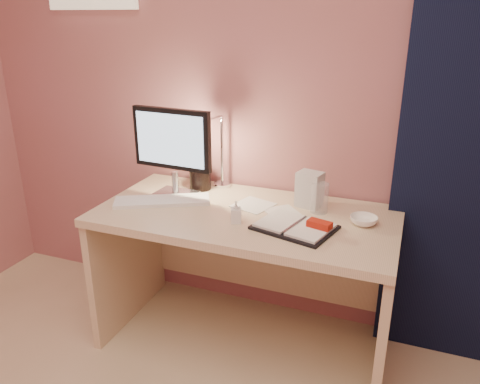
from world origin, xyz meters
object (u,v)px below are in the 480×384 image
(desk, at_px, (250,249))
(keyboard, at_px, (162,201))
(coffee_cup, at_px, (309,193))
(bowl, at_px, (364,221))
(dark_jar, at_px, (200,174))
(clear_cup, at_px, (320,198))
(lotion_bottle, at_px, (236,212))
(product_box, at_px, (310,189))
(monitor, at_px, (173,145))
(desk_lamp, at_px, (220,145))
(planner, at_px, (297,226))

(desk, xyz_separation_m, keyboard, (-0.43, -0.10, 0.24))
(coffee_cup, relative_size, bowl, 1.10)
(keyboard, xyz_separation_m, dark_jar, (0.09, 0.25, 0.07))
(coffee_cup, xyz_separation_m, dark_jar, (-0.59, 0.02, 0.02))
(clear_cup, xyz_separation_m, bowl, (0.21, -0.07, -0.05))
(clear_cup, distance_m, lotion_bottle, 0.41)
(clear_cup, distance_m, product_box, 0.08)
(coffee_cup, bearing_deg, dark_jar, 177.65)
(monitor, xyz_separation_m, bowl, (0.95, -0.02, -0.25))
(bowl, xyz_separation_m, lotion_bottle, (-0.53, -0.18, 0.03))
(lotion_bottle, distance_m, desk_lamp, 0.44)
(monitor, xyz_separation_m, lotion_bottle, (0.41, -0.20, -0.22))
(monitor, bearing_deg, clear_cup, 7.76)
(bowl, bearing_deg, coffee_cup, 154.34)
(keyboard, height_order, desk_lamp, desk_lamp)
(desk, height_order, bowl, bowl)
(keyboard, height_order, bowl, bowl)
(bowl, bearing_deg, lotion_bottle, -161.32)
(clear_cup, xyz_separation_m, product_box, (-0.06, 0.05, 0.02))
(planner, height_order, desk_lamp, desk_lamp)
(coffee_cup, relative_size, desk_lamp, 0.33)
(dark_jar, distance_m, desk_lamp, 0.21)
(keyboard, distance_m, desk_lamp, 0.40)
(clear_cup, bearing_deg, coffee_cup, 134.90)
(monitor, bearing_deg, coffee_cup, 13.48)
(bowl, bearing_deg, keyboard, -174.60)
(lotion_bottle, bearing_deg, bowl, 18.68)
(monitor, height_order, coffee_cup, monitor)
(monitor, distance_m, lotion_bottle, 0.51)
(planner, xyz_separation_m, coffee_cup, (-0.01, 0.28, 0.05))
(desk, distance_m, planner, 0.40)
(keyboard, height_order, product_box, product_box)
(monitor, distance_m, dark_jar, 0.25)
(clear_cup, distance_m, bowl, 0.23)
(keyboard, relative_size, coffee_cup, 3.48)
(desk, bearing_deg, coffee_cup, 25.09)
(monitor, distance_m, desk_lamp, 0.23)
(desk, height_order, monitor, monitor)
(desk, height_order, dark_jar, dark_jar)
(coffee_cup, distance_m, dark_jar, 0.59)
(bowl, relative_size, desk_lamp, 0.30)
(clear_cup, bearing_deg, desk, -169.92)
(keyboard, height_order, lotion_bottle, lotion_bottle)
(lotion_bottle, bearing_deg, desk, 90.08)
(product_box, distance_m, desk_lamp, 0.50)
(planner, relative_size, clear_cup, 2.67)
(monitor, relative_size, product_box, 2.62)
(keyboard, relative_size, planner, 1.23)
(clear_cup, bearing_deg, keyboard, -167.89)
(desk, distance_m, product_box, 0.42)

